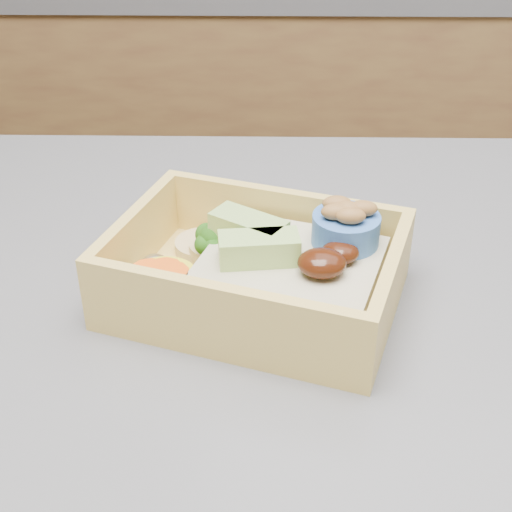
{
  "coord_description": "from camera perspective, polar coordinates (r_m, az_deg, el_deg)",
  "views": [
    {
      "loc": [
        0.2,
        -0.36,
        1.21
      ],
      "look_at": [
        0.19,
        0.03,
        0.96
      ],
      "focal_mm": 50.0,
      "sensor_mm": 36.0,
      "label": 1
    }
  ],
  "objects": [
    {
      "name": "bento_box",
      "position": [
        0.48,
        0.71,
        -1.25
      ],
      "size": [
        0.22,
        0.19,
        0.07
      ],
      "rotation": [
        0.0,
        0.0,
        -0.32
      ],
      "color": "#DCB95A",
      "rests_on": "island"
    }
  ]
}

